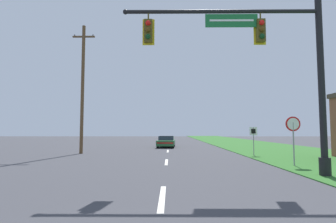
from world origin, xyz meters
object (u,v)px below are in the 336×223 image
(stop_sign, at_px, (293,130))
(car_ahead, at_px, (166,142))
(route_sign_post, at_px, (253,135))
(signal_mast, at_px, (272,63))
(utility_pole_near, at_px, (83,87))

(stop_sign, bearing_deg, car_ahead, 113.93)
(car_ahead, xyz_separation_m, route_sign_post, (6.47, -9.72, 0.92))
(signal_mast, bearing_deg, car_ahead, 104.26)
(signal_mast, bearing_deg, route_sign_post, 77.73)
(stop_sign, distance_m, route_sign_post, 5.56)
(signal_mast, xyz_separation_m, route_sign_post, (1.84, 8.48, -3.08))
(car_ahead, bearing_deg, utility_pole_near, -129.43)
(signal_mast, xyz_separation_m, stop_sign, (2.15, 2.94, -2.74))
(car_ahead, xyz_separation_m, utility_pole_near, (-6.62, -8.05, 4.73))
(stop_sign, distance_m, utility_pole_near, 15.60)
(stop_sign, bearing_deg, route_sign_post, 93.11)
(route_sign_post, xyz_separation_m, utility_pole_near, (-13.09, 1.67, 3.81))
(utility_pole_near, bearing_deg, stop_sign, -28.30)
(route_sign_post, height_order, utility_pole_near, utility_pole_near)
(signal_mast, distance_m, car_ahead, 19.19)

